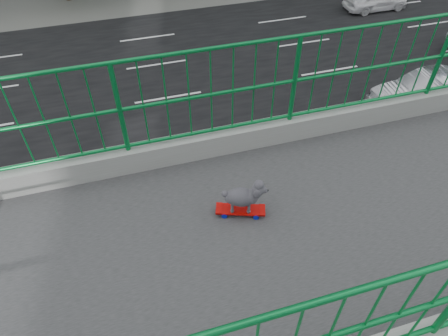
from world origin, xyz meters
TOP-DOWN VIEW (x-y plane):
  - road at (-13.00, 0.00)m, footprint 18.00×90.00m
  - footbridge at (0.00, 0.00)m, footprint 3.00×24.00m
  - railing at (0.00, 0.00)m, footprint 3.00×24.00m
  - skateboard at (-0.36, -0.98)m, footprint 0.32×0.55m
  - poodle at (-0.36, -0.96)m, footprint 0.29×0.45m
  - car_1 at (-9.20, 10.37)m, footprint 1.61×4.61m

SIDE VIEW (x-z plane):
  - road at x=-13.00m, z-range 0.00..0.02m
  - car_1 at x=-9.20m, z-range 0.00..1.52m
  - footbridge at x=0.00m, z-range 1.72..8.72m
  - skateboard at x=-0.36m, z-range 7.02..7.09m
  - railing at x=0.00m, z-range 6.50..7.92m
  - poodle at x=-0.36m, z-range 7.08..7.48m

